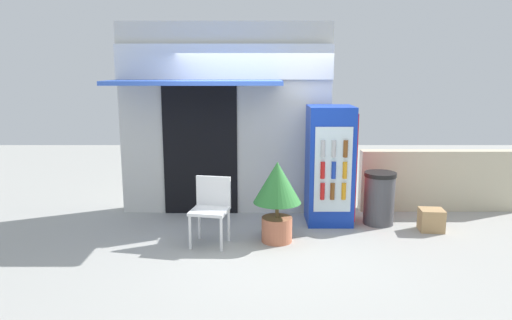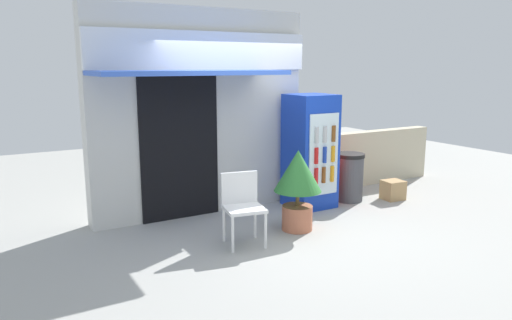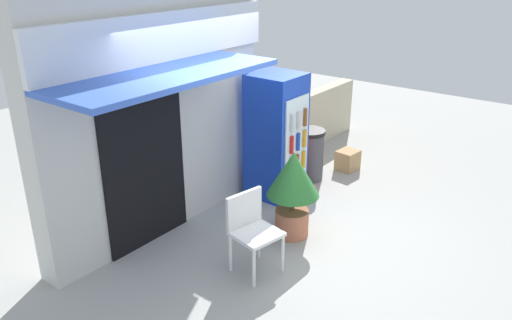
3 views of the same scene
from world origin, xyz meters
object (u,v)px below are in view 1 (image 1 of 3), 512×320
plastic_chair (210,205)px  cardboard_box (430,220)px  potted_plant_near_shop (276,192)px  trash_bin (378,198)px  drink_cooler (329,165)px

plastic_chair → cardboard_box: (3.08, 0.47, -0.36)m
plastic_chair → potted_plant_near_shop: potted_plant_near_shop is taller
plastic_chair → cardboard_box: plastic_chair is taller
trash_bin → cardboard_box: 0.78m
drink_cooler → cardboard_box: 1.62m
cardboard_box → drink_cooler: bearing=164.1°
potted_plant_near_shop → cardboard_box: potted_plant_near_shop is taller
plastic_chair → trash_bin: bearing=18.0°
potted_plant_near_shop → drink_cooler: bearing=45.1°
drink_cooler → trash_bin: drink_cooler is taller
drink_cooler → plastic_chair: (-1.68, -0.87, -0.35)m
plastic_chair → potted_plant_near_shop: (0.87, 0.05, 0.16)m
plastic_chair → trash_bin: plastic_chair is taller
plastic_chair → trash_bin: (2.41, 0.79, -0.13)m
potted_plant_near_shop → trash_bin: (1.54, 0.74, -0.29)m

